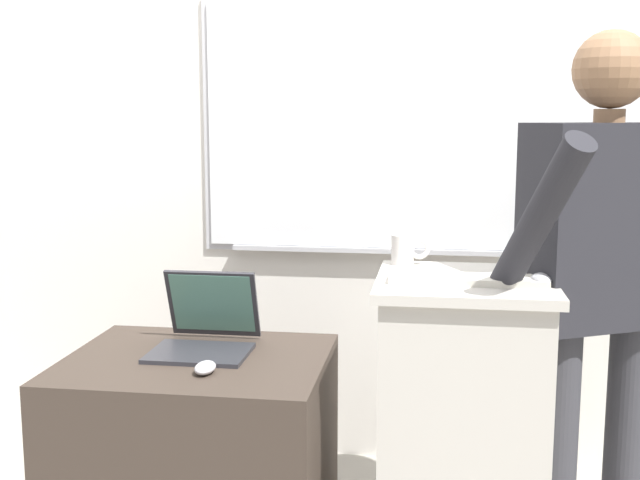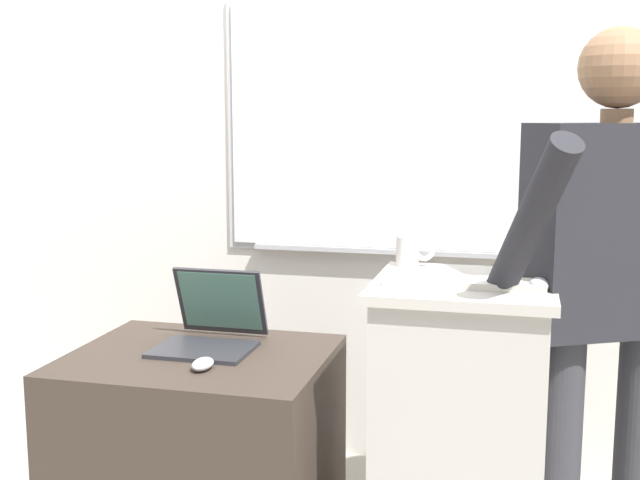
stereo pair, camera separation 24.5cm
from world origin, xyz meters
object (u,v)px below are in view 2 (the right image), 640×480
at_px(lectern_podium, 460,436).
at_px(wireless_keyboard, 464,282).
at_px(computer_mouse_by_keyboard, 540,284).
at_px(coffee_mug, 410,251).
at_px(person_presenter, 608,272).
at_px(side_desk, 201,455).
at_px(computer_mouse_by_laptop, 203,364).
at_px(laptop, 212,324).

height_order(lectern_podium, wireless_keyboard, wireless_keyboard).
bearing_deg(computer_mouse_by_keyboard, coffee_mug, 146.39).
distance_m(person_presenter, wireless_keyboard, 0.43).
height_order(lectern_podium, computer_mouse_by_keyboard, computer_mouse_by_keyboard).
relative_size(lectern_podium, person_presenter, 0.57).
bearing_deg(computer_mouse_by_keyboard, lectern_podium, 162.04).
relative_size(side_desk, computer_mouse_by_laptop, 8.21).
xyz_separation_m(lectern_podium, person_presenter, (0.41, 0.09, 0.51)).
height_order(lectern_podium, computer_mouse_by_laptop, lectern_podium).
xyz_separation_m(computer_mouse_by_keyboard, coffee_mug, (-0.40, 0.27, 0.03)).
distance_m(person_presenter, computer_mouse_by_laptop, 1.23).
bearing_deg(coffee_mug, computer_mouse_by_laptop, -147.26).
xyz_separation_m(lectern_podium, computer_mouse_by_laptop, (-0.76, -0.17, 0.22)).
distance_m(laptop, wireless_keyboard, 0.87).
distance_m(person_presenter, coffee_mug, 0.60).
distance_m(laptop, computer_mouse_by_laptop, 0.27).
xyz_separation_m(person_presenter, coffee_mug, (-0.59, 0.11, 0.02)).
relative_size(side_desk, coffee_mug, 6.59).
relative_size(lectern_podium, side_desk, 1.17).
distance_m(lectern_podium, side_desk, 0.84).
height_order(side_desk, person_presenter, person_presenter).
height_order(person_presenter, computer_mouse_by_keyboard, person_presenter).
xyz_separation_m(side_desk, person_presenter, (1.24, 0.11, 0.65)).
xyz_separation_m(wireless_keyboard, computer_mouse_by_laptop, (-0.76, -0.10, -0.27)).
bearing_deg(coffee_mug, side_desk, -161.14).
xyz_separation_m(laptop, coffee_mug, (0.64, 0.11, 0.25)).
bearing_deg(computer_mouse_by_keyboard, person_presenter, 38.90).
relative_size(side_desk, computer_mouse_by_keyboard, 8.21).
relative_size(laptop, computer_mouse_by_laptop, 3.34).
relative_size(computer_mouse_by_laptop, coffee_mug, 0.80).
distance_m(laptop, coffee_mug, 0.70).
xyz_separation_m(lectern_podium, coffee_mug, (-0.19, 0.20, 0.53)).
bearing_deg(coffee_mug, wireless_keyboard, -53.75).
bearing_deg(person_presenter, wireless_keyboard, 173.75).
relative_size(person_presenter, laptop, 5.05).
xyz_separation_m(wireless_keyboard, coffee_mug, (-0.19, 0.26, 0.04)).
bearing_deg(person_presenter, coffee_mug, 142.36).
distance_m(side_desk, laptop, 0.43).
relative_size(computer_mouse_by_laptop, computer_mouse_by_keyboard, 1.00).
bearing_deg(computer_mouse_by_keyboard, wireless_keyboard, 179.25).
relative_size(lectern_podium, computer_mouse_by_laptop, 9.61).
bearing_deg(person_presenter, lectern_podium, 165.01).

